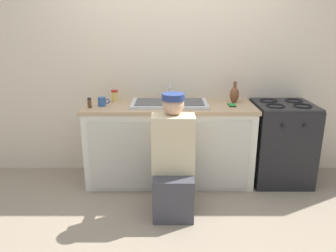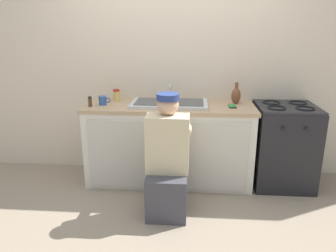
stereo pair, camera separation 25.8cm
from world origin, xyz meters
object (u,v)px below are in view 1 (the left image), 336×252
at_px(stove_range, 279,142).
at_px(vase_decorative, 233,94).
at_px(spice_bottle_pepper, 88,103).
at_px(sink_double_basin, 168,103).
at_px(cell_phone, 230,105).
at_px(plumber_person, 172,165).
at_px(condiment_jar, 113,96).
at_px(coffee_mug, 100,102).

distance_m(stove_range, vase_decorative, 0.74).
distance_m(vase_decorative, spice_bottle_pepper, 1.54).
height_order(sink_double_basin, cell_phone, sink_double_basin).
bearing_deg(plumber_person, condiment_jar, 127.86).
bearing_deg(cell_phone, stove_range, 3.66).
relative_size(sink_double_basin, stove_range, 0.90).
bearing_deg(spice_bottle_pepper, coffee_mug, 35.14).
xyz_separation_m(stove_range, cell_phone, (-0.57, -0.04, 0.43)).
relative_size(plumber_person, spice_bottle_pepper, 10.52).
distance_m(sink_double_basin, vase_decorative, 0.72).
xyz_separation_m(condiment_jar, cell_phone, (1.25, -0.19, -0.06)).
relative_size(sink_double_basin, spice_bottle_pepper, 7.62).
height_order(sink_double_basin, spice_bottle_pepper, sink_double_basin).
relative_size(spice_bottle_pepper, cell_phone, 0.75).
bearing_deg(stove_range, cell_phone, -176.34).
relative_size(plumber_person, cell_phone, 7.89).
distance_m(sink_double_basin, plumber_person, 0.79).
height_order(stove_range, coffee_mug, coffee_mug).
bearing_deg(condiment_jar, sink_double_basin, -13.97).
xyz_separation_m(vase_decorative, condiment_jar, (-1.31, 0.03, -0.03)).
relative_size(stove_range, condiment_jar, 6.95).
height_order(vase_decorative, condiment_jar, vase_decorative).
bearing_deg(condiment_jar, vase_decorative, -1.46).
xyz_separation_m(sink_double_basin, coffee_mug, (-0.70, -0.06, 0.03)).
bearing_deg(spice_bottle_pepper, vase_decorative, 9.39).
height_order(sink_double_basin, plumber_person, plumber_person).
distance_m(condiment_jar, cell_phone, 1.27).
distance_m(coffee_mug, condiment_jar, 0.23).
height_order(sink_double_basin, stove_range, sink_double_basin).
relative_size(spice_bottle_pepper, condiment_jar, 0.82).
bearing_deg(condiment_jar, plumber_person, -52.14).
height_order(spice_bottle_pepper, condiment_jar, condiment_jar).
bearing_deg(spice_bottle_pepper, plumber_person, -32.07).
xyz_separation_m(sink_double_basin, stove_range, (1.22, -0.00, -0.44)).
bearing_deg(plumber_person, vase_decorative, 49.11).
bearing_deg(sink_double_basin, condiment_jar, 166.03).
height_order(plumber_person, coffee_mug, plumber_person).
bearing_deg(coffee_mug, spice_bottle_pepper, -144.86).
height_order(plumber_person, vase_decorative, plumber_person).
bearing_deg(condiment_jar, spice_bottle_pepper, -126.66).
distance_m(spice_bottle_pepper, condiment_jar, 0.35).
xyz_separation_m(stove_range, coffee_mug, (-1.92, -0.05, 0.47)).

